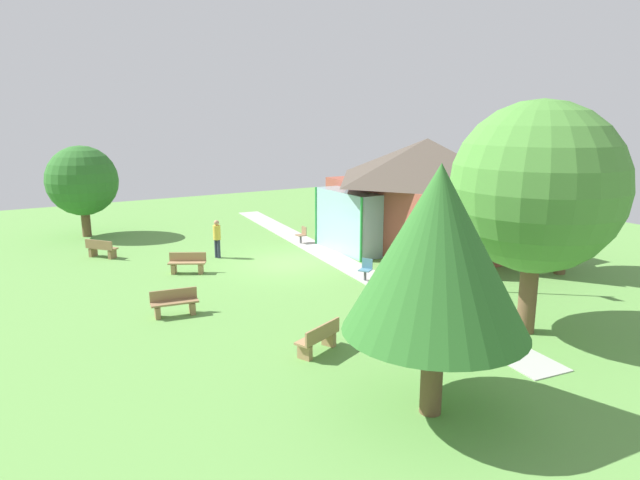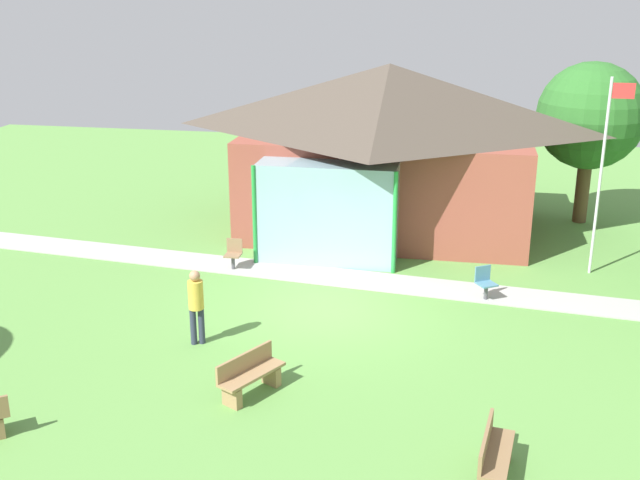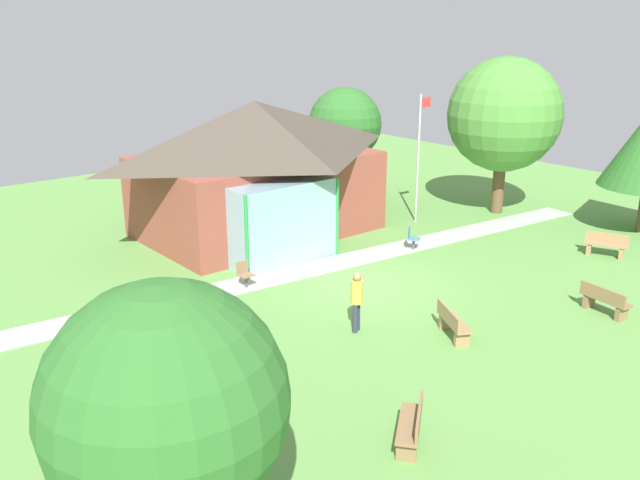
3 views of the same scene
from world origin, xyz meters
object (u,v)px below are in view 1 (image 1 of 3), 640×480
at_px(patio_chair_lawn_spare, 366,270).
at_px(bench_front_right, 175,303).
at_px(flagpole, 470,211).
at_px(bench_lawn_far_right, 319,339).
at_px(visitor_strolling_lawn, 217,236).
at_px(patio_chair_west, 302,235).
at_px(tree_far_east, 438,251).
at_px(tree_behind_pavilion_right, 568,188).
at_px(tree_east_hedge, 537,188).
at_px(tree_lawn_corner, 82,181).
at_px(pavilion, 422,192).
at_px(bench_front_left, 101,249).
at_px(bench_front_center, 187,264).

bearing_deg(patio_chair_lawn_spare, bench_front_right, 57.69).
xyz_separation_m(flagpole, bench_lawn_far_right, (1.99, -7.47, -2.57)).
distance_m(bench_lawn_far_right, visitor_strolling_lawn, 11.32).
xyz_separation_m(patio_chair_west, tree_far_east, (15.74, -5.38, 3.24)).
relative_size(bench_lawn_far_right, tree_behind_pavilion_right, 0.29).
height_order(patio_chair_west, tree_east_hedge, tree_east_hedge).
bearing_deg(patio_chair_west, bench_lawn_far_right, 152.14).
height_order(tree_lawn_corner, tree_far_east, tree_far_east).
bearing_deg(tree_behind_pavilion_right, tree_far_east, -64.59).
height_order(tree_behind_pavilion_right, tree_lawn_corner, tree_behind_pavilion_right).
distance_m(pavilion, bench_front_left, 15.11).
bearing_deg(bench_lawn_far_right, visitor_strolling_lawn, 60.32).
relative_size(flagpole, tree_east_hedge, 0.79).
relative_size(bench_front_center, visitor_strolling_lawn, 0.88).
height_order(bench_front_center, patio_chair_west, patio_chair_west).
xyz_separation_m(bench_front_center, visitor_strolling_lawn, (-1.75, 1.94, 0.62)).
xyz_separation_m(bench_front_center, tree_behind_pavilion_right, (7.78, 13.10, 3.13)).
bearing_deg(tree_far_east, tree_lawn_corner, -170.91).
xyz_separation_m(pavilion, visitor_strolling_lawn, (-3.14, -9.21, -1.72)).
xyz_separation_m(patio_chair_lawn_spare, tree_lawn_corner, (-14.21, -8.17, 2.55)).
xyz_separation_m(bench_front_right, bench_front_left, (-9.05, -0.73, 0.00)).
bearing_deg(bench_front_center, bench_front_left, -31.03).
distance_m(bench_front_center, patio_chair_lawn_spare, 7.30).
bearing_deg(visitor_strolling_lawn, bench_lawn_far_right, -29.84).
height_order(bench_front_center, tree_far_east, tree_far_east).
xyz_separation_m(bench_lawn_far_right, patio_chair_lawn_spare, (-4.92, 5.01, 0.01)).
xyz_separation_m(bench_front_right, bench_lawn_far_right, (4.88, 2.56, 0.00)).
bearing_deg(tree_lawn_corner, tree_east_hedge, 23.85).
bearing_deg(pavilion, patio_chair_west, -129.18).
height_order(pavilion, tree_behind_pavilion_right, tree_behind_pavilion_right).
bearing_deg(tree_lawn_corner, bench_front_center, 14.36).
distance_m(flagpole, bench_front_left, 16.26).
distance_m(flagpole, bench_front_center, 11.37).
relative_size(pavilion, bench_front_center, 6.39).
bearing_deg(visitor_strolling_lawn, patio_chair_west, 73.43).
distance_m(pavilion, patio_chair_west, 6.32).
height_order(pavilion, tree_lawn_corner, pavilion).
distance_m(pavilion, tree_east_hedge, 10.95).
bearing_deg(flagpole, tree_east_hedge, -19.59).
relative_size(bench_front_left, patio_chair_west, 1.69).
relative_size(bench_front_center, bench_front_left, 1.05).
bearing_deg(bench_lawn_far_right, patio_chair_west, 40.07).
height_order(patio_chair_lawn_spare, tree_east_hedge, tree_east_hedge).
bearing_deg(tree_east_hedge, pavilion, 156.31).
bearing_deg(tree_lawn_corner, tree_behind_pavilion_right, 41.79).
height_order(bench_lawn_far_right, patio_chair_west, patio_chair_west).
bearing_deg(tree_far_east, bench_front_center, -174.80).
relative_size(bench_lawn_far_right, visitor_strolling_lawn, 0.89).
xyz_separation_m(bench_front_center, tree_east_hedge, (11.31, 6.80, 3.94)).
bearing_deg(tree_lawn_corner, bench_lawn_far_right, 9.38).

